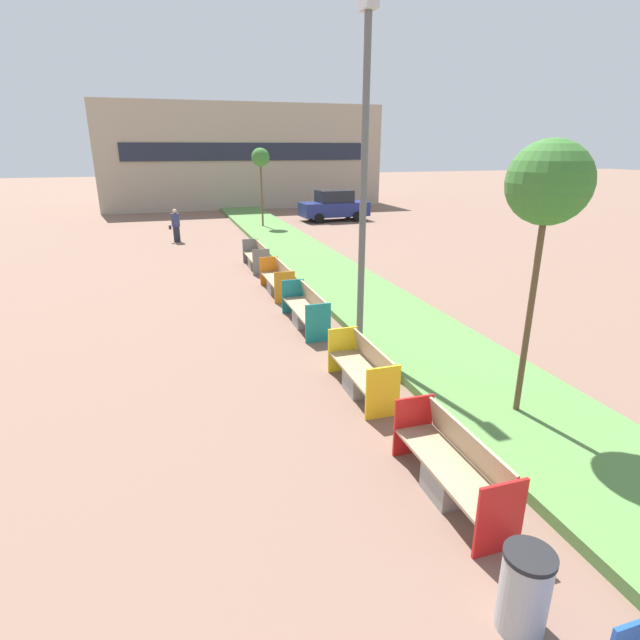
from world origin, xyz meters
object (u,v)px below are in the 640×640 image
(parked_car_distant, at_px, (334,206))
(sapling_tree_near, at_px, (548,185))
(bench_yellow_frame, at_px, (362,374))
(pedestrian_walking, at_px, (176,226))
(bench_grey_frame, at_px, (257,259))
(bench_teal_frame, at_px, (306,312))
(bench_orange_frame, at_px, (278,281))
(bench_red_frame, at_px, (452,471))
(street_lamp_post, at_px, (364,176))
(litter_bin, at_px, (524,591))
(sapling_tree_far, at_px, (260,159))

(parked_car_distant, bearing_deg, sapling_tree_near, -103.99)
(bench_yellow_frame, height_order, pedestrian_walking, pedestrian_walking)
(bench_grey_frame, distance_m, pedestrian_walking, 7.23)
(bench_teal_frame, height_order, pedestrian_walking, pedestrian_walking)
(bench_orange_frame, relative_size, pedestrian_walking, 1.41)
(bench_red_frame, relative_size, parked_car_distant, 0.49)
(parked_car_distant, bearing_deg, bench_teal_frame, -113.40)
(street_lamp_post, bearing_deg, bench_teal_frame, 105.72)
(bench_grey_frame, height_order, pedestrian_walking, pedestrian_walking)
(pedestrian_walking, bearing_deg, bench_teal_frame, -78.78)
(bench_red_frame, xyz_separation_m, litter_bin, (-0.40, -1.89, 0.07))
(bench_orange_frame, bearing_deg, parked_car_distant, 64.85)
(bench_teal_frame, bearing_deg, sapling_tree_near, -69.15)
(bench_red_frame, xyz_separation_m, bench_yellow_frame, (-0.00, 3.11, -0.00))
(bench_orange_frame, height_order, bench_grey_frame, same)
(street_lamp_post, xyz_separation_m, pedestrian_walking, (-3.29, 15.66, -3.04))
(bench_orange_frame, distance_m, pedestrian_walking, 10.63)
(bench_grey_frame, height_order, sapling_tree_far, sapling_tree_far)
(sapling_tree_near, height_order, sapling_tree_far, sapling_tree_near)
(litter_bin, bearing_deg, bench_teal_frame, 87.41)
(bench_yellow_frame, bearing_deg, bench_orange_frame, 89.98)
(bench_red_frame, xyz_separation_m, street_lamp_post, (0.61, 4.80, 3.46))
(bench_yellow_frame, relative_size, litter_bin, 2.30)
(sapling_tree_far, bearing_deg, parked_car_distant, 22.36)
(bench_grey_frame, xyz_separation_m, sapling_tree_far, (2.12, 9.42, 3.41))
(bench_teal_frame, xyz_separation_m, bench_orange_frame, (-0.00, 3.23, -0.00))
(bench_yellow_frame, bearing_deg, sapling_tree_near, -38.68)
(bench_grey_frame, xyz_separation_m, parked_car_distant, (7.05, 11.45, 0.54))
(bench_orange_frame, bearing_deg, bench_yellow_frame, -90.02)
(street_lamp_post, relative_size, pedestrian_walking, 4.39)
(street_lamp_post, distance_m, parked_car_distant, 21.59)
(bench_red_frame, distance_m, pedestrian_walking, 20.64)
(bench_orange_frame, relative_size, street_lamp_post, 0.32)
(bench_grey_frame, xyz_separation_m, pedestrian_walking, (-2.68, 6.71, 0.42))
(street_lamp_post, xyz_separation_m, sapling_tree_far, (1.51, 18.37, -0.05))
(litter_bin, xyz_separation_m, pedestrian_walking, (-2.28, 22.36, 0.35))
(bench_teal_frame, distance_m, bench_orange_frame, 3.23)
(sapling_tree_near, relative_size, pedestrian_walking, 2.87)
(bench_grey_frame, bearing_deg, pedestrian_walking, 111.75)
(bench_orange_frame, distance_m, sapling_tree_far, 13.59)
(bench_yellow_frame, distance_m, street_lamp_post, 3.90)
(litter_bin, bearing_deg, bench_red_frame, 78.12)
(bench_yellow_frame, distance_m, sapling_tree_far, 20.46)
(street_lamp_post, distance_m, sapling_tree_far, 18.43)
(bench_red_frame, distance_m, bench_teal_frame, 6.96)
(sapling_tree_far, bearing_deg, bench_red_frame, -95.22)
(litter_bin, bearing_deg, pedestrian_walking, 95.81)
(bench_teal_frame, xyz_separation_m, street_lamp_post, (0.61, -2.16, 3.45))
(bench_orange_frame, bearing_deg, sapling_tree_near, -76.44)
(bench_teal_frame, relative_size, sapling_tree_far, 0.55)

